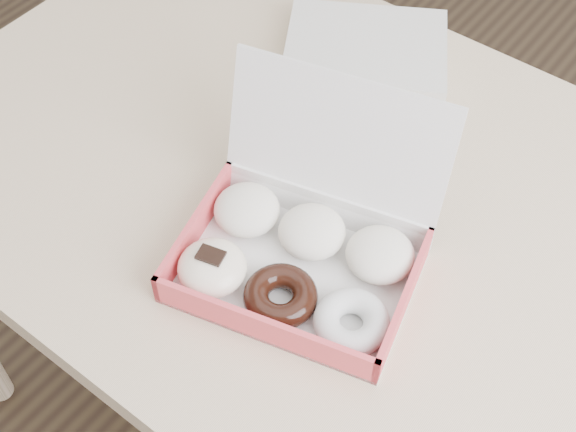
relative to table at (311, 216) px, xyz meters
The scene contains 4 objects.
ground 0.67m from the table, ahead, with size 4.00×4.00×0.00m, color black.
table is the anchor object (origin of this frame).
donut_box 0.18m from the table, 60.20° to the right, with size 0.34×0.32×0.21m.
newspapers 0.28m from the table, 107.93° to the left, with size 0.25×0.20×0.04m, color white.
Camera 1 is at (0.42, -0.60, 1.58)m, focal length 50.00 mm.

